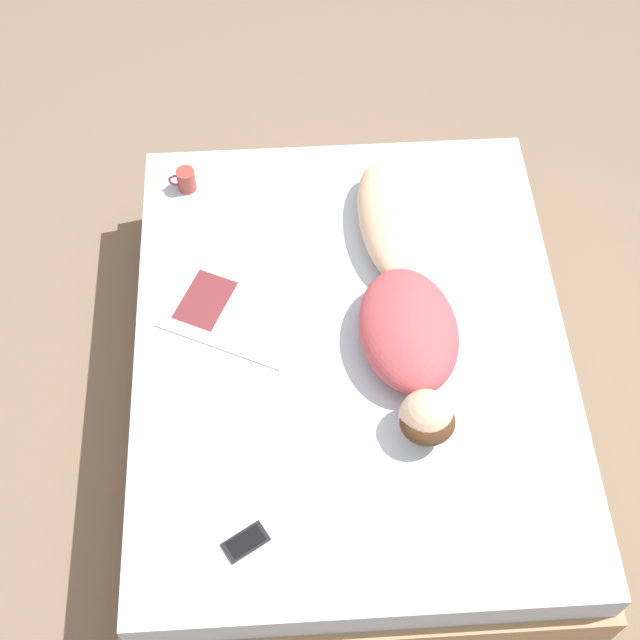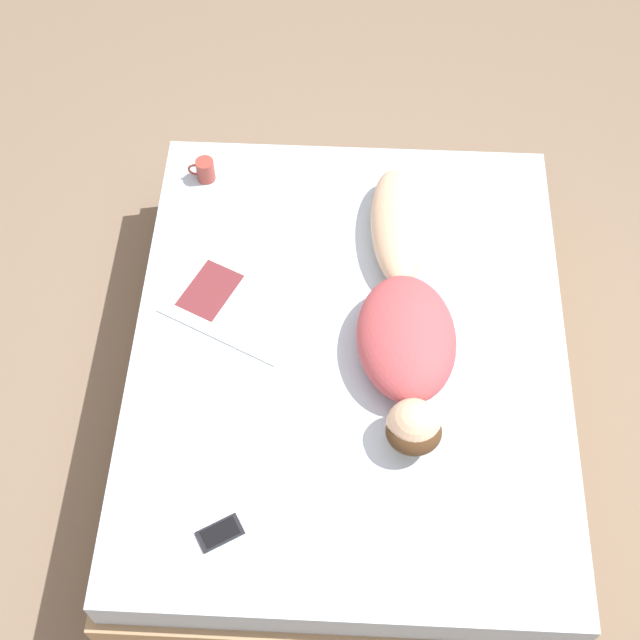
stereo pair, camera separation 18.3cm
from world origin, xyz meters
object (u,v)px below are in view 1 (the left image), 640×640
object	(u,v)px
person	(404,309)
cell_phone	(246,542)
coffee_mug	(186,180)
open_magazine	(234,311)

from	to	relation	value
person	cell_phone	bearing A→B (deg)	50.15
coffee_mug	cell_phone	world-z (taller)	coffee_mug
coffee_mug	cell_phone	size ratio (longest dim) A/B	0.68
person	coffee_mug	xyz separation A→B (m)	(0.80, -0.70, -0.04)
cell_phone	open_magazine	bearing A→B (deg)	-28.44
open_magazine	cell_phone	size ratio (longest dim) A/B	3.70
person	cell_phone	size ratio (longest dim) A/B	7.76
person	cell_phone	distance (m)	0.99
coffee_mug	cell_phone	bearing A→B (deg)	98.32
person	open_magazine	xyz separation A→B (m)	(0.62, -0.08, -0.08)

